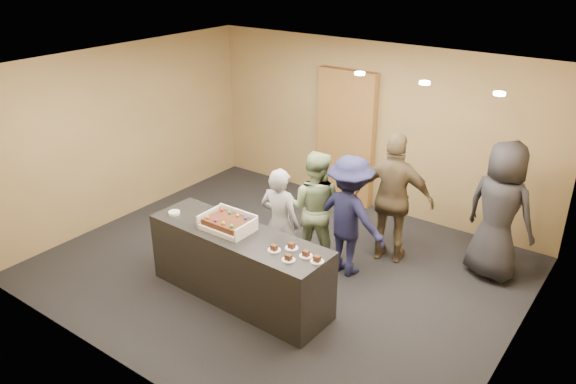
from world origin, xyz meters
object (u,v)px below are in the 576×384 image
object	(u,v)px
person_navy_man	(349,216)
person_brown_extra	(394,199)
serving_counter	(239,265)
person_server_grey	(280,223)
person_sage_man	(315,207)
person_dark_suit	(500,211)
cake_box	(229,225)
plate_stack	(174,213)
sheet_cake	(227,222)
storage_cabinet	(346,138)

from	to	relation	value
person_navy_man	person_brown_extra	world-z (taller)	person_brown_extra
serving_counter	person_server_grey	bearing A→B (deg)	84.78
person_sage_man	person_dark_suit	world-z (taller)	person_dark_suit
cake_box	person_sage_man	xyz separation A→B (m)	(0.40, 1.29, -0.15)
person_sage_man	person_navy_man	world-z (taller)	person_navy_man
serving_counter	person_navy_man	size ratio (longest dim) A/B	1.46
cake_box	plate_stack	bearing A→B (deg)	-171.77
person_navy_man	person_dark_suit	distance (m)	1.91
serving_counter	cake_box	world-z (taller)	cake_box
person_navy_man	person_dark_suit	bearing A→B (deg)	-140.38
person_dark_suit	person_brown_extra	bearing A→B (deg)	31.30
person_server_grey	person_dark_suit	world-z (taller)	person_dark_suit
sheet_cake	person_sage_man	world-z (taller)	person_sage_man
storage_cabinet	person_brown_extra	distance (m)	2.01
sheet_cake	person_brown_extra	world-z (taller)	person_brown_extra
person_server_grey	person_brown_extra	size ratio (longest dim) A/B	0.83
serving_counter	person_brown_extra	world-z (taller)	person_brown_extra
serving_counter	person_brown_extra	distance (m)	2.27
sheet_cake	person_sage_man	xyz separation A→B (m)	(0.40, 1.31, -0.20)
plate_stack	person_server_grey	distance (m)	1.35
person_navy_man	person_dark_suit	size ratio (longest dim) A/B	0.88
storage_cabinet	person_sage_man	size ratio (longest dim) A/B	1.41
person_server_grey	person_sage_man	xyz separation A→B (m)	(0.14, 0.60, 0.04)
person_server_grey	person_dark_suit	xyz separation A→B (m)	(2.27, 1.64, 0.18)
serving_counter	person_server_grey	size ratio (longest dim) A/B	1.59
person_navy_man	serving_counter	bearing A→B (deg)	65.88
storage_cabinet	plate_stack	xyz separation A→B (m)	(-0.54, -3.33, -0.20)
person_brown_extra	plate_stack	bearing A→B (deg)	32.12
storage_cabinet	person_navy_man	distance (m)	2.30
sheet_cake	cake_box	bearing A→B (deg)	89.17
sheet_cake	person_server_grey	bearing A→B (deg)	70.48
person_server_grey	person_dark_suit	distance (m)	2.81
cake_box	person_dark_suit	world-z (taller)	person_dark_suit
cake_box	plate_stack	size ratio (longest dim) A/B	4.23
person_server_grey	cake_box	bearing A→B (deg)	64.15
person_navy_man	storage_cabinet	bearing A→B (deg)	-51.59
sheet_cake	person_server_grey	distance (m)	0.79
sheet_cake	person_navy_man	xyz separation A→B (m)	(0.93, 1.31, -0.18)
person_server_grey	person_dark_suit	bearing A→B (deg)	-149.88
serving_counter	person_dark_suit	distance (m)	3.36
cake_box	sheet_cake	distance (m)	0.06
person_brown_extra	person_sage_man	bearing A→B (deg)	24.13
storage_cabinet	plate_stack	size ratio (longest dim) A/B	15.34
cake_box	serving_counter	bearing A→B (deg)	-7.86
storage_cabinet	person_brown_extra	size ratio (longest dim) A/B	1.23
cake_box	person_sage_man	bearing A→B (deg)	72.85
storage_cabinet	cake_box	xyz separation A→B (m)	(0.28, -3.21, -0.17)
sheet_cake	person_navy_man	size ratio (longest dim) A/B	0.32
plate_stack	storage_cabinet	bearing A→B (deg)	80.83
storage_cabinet	sheet_cake	distance (m)	3.25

